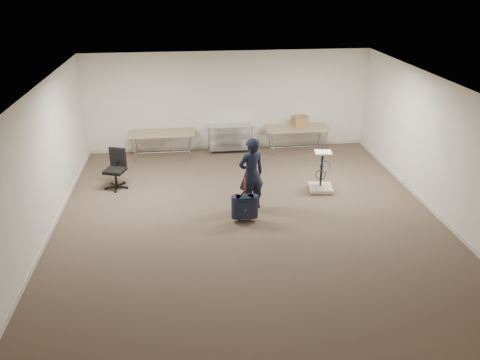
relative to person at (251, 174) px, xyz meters
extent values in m
plane|color=#4F3F2F|center=(-0.12, -0.64, -0.81)|extent=(9.00, 9.00, 0.00)
plane|color=white|center=(-0.12, 3.86, 0.59)|extent=(8.00, 0.00, 8.00)
plane|color=white|center=(-0.12, -5.14, 0.59)|extent=(8.00, 0.00, 8.00)
plane|color=white|center=(-4.12, -0.64, 0.59)|extent=(0.00, 9.00, 9.00)
plane|color=white|center=(3.88, -0.64, 0.59)|extent=(0.00, 9.00, 9.00)
plane|color=silver|center=(-0.12, -0.64, 1.99)|extent=(8.00, 8.00, 0.00)
cube|color=beige|center=(-0.12, 3.85, -0.76)|extent=(8.00, 0.02, 0.10)
cube|color=beige|center=(-4.11, -0.64, -0.76)|extent=(0.02, 9.00, 0.10)
cube|color=beige|center=(3.87, -0.64, -0.76)|extent=(0.02, 9.00, 0.10)
cube|color=#94835B|center=(-2.02, 3.31, -0.10)|extent=(1.80, 0.75, 0.03)
cylinder|color=gray|center=(-2.02, 3.31, -0.66)|extent=(1.50, 0.02, 0.02)
cylinder|color=gray|center=(-2.77, 3.01, -0.47)|extent=(0.13, 0.04, 0.69)
cylinder|color=gray|center=(-1.27, 3.01, -0.47)|extent=(0.13, 0.04, 0.69)
cylinder|color=gray|center=(-2.77, 3.61, -0.47)|extent=(0.13, 0.04, 0.69)
cylinder|color=gray|center=(-1.27, 3.61, -0.47)|extent=(0.13, 0.04, 0.69)
cube|color=#94835B|center=(1.78, 3.31, -0.10)|extent=(1.80, 0.75, 0.03)
cylinder|color=gray|center=(1.78, 3.31, -0.66)|extent=(1.50, 0.02, 0.02)
cylinder|color=gray|center=(1.03, 3.01, -0.47)|extent=(0.13, 0.04, 0.69)
cylinder|color=gray|center=(2.53, 3.01, -0.47)|extent=(0.13, 0.04, 0.69)
cylinder|color=gray|center=(1.03, 3.61, -0.47)|extent=(0.13, 0.04, 0.69)
cylinder|color=gray|center=(2.53, 3.61, -0.47)|extent=(0.13, 0.04, 0.69)
cylinder|color=silver|center=(-0.72, 3.33, -0.41)|extent=(0.02, 0.02, 0.80)
cylinder|color=silver|center=(0.48, 3.33, -0.41)|extent=(0.02, 0.02, 0.80)
cylinder|color=silver|center=(-0.72, 3.78, -0.41)|extent=(0.02, 0.02, 0.80)
cylinder|color=silver|center=(0.48, 3.78, -0.41)|extent=(0.02, 0.02, 0.80)
cube|color=silver|center=(-0.12, 3.56, -0.71)|extent=(1.20, 0.45, 0.02)
cube|color=silver|center=(-0.12, 3.56, -0.36)|extent=(1.20, 0.45, 0.02)
cube|color=silver|center=(-0.12, 3.56, -0.03)|extent=(1.20, 0.45, 0.01)
imported|color=black|center=(0.00, 0.00, 0.00)|extent=(0.69, 0.57, 1.63)
cube|color=black|center=(-0.21, -0.58, -0.47)|extent=(0.36, 0.21, 0.49)
cube|color=black|center=(-0.21, -0.56, -0.73)|extent=(0.32, 0.15, 0.03)
cylinder|color=black|center=(-0.32, -0.57, -0.78)|extent=(0.02, 0.07, 0.07)
cylinder|color=black|center=(-0.10, -0.58, -0.78)|extent=(0.02, 0.07, 0.07)
torus|color=black|center=(-0.21, -0.58, -0.20)|extent=(0.16, 0.02, 0.15)
cube|color=#EC4F0C|center=(-0.21, -0.56, -0.02)|extent=(0.03, 0.01, 0.38)
cylinder|color=black|center=(-3.07, 1.40, -0.77)|extent=(0.58, 0.58, 0.09)
cylinder|color=black|center=(-3.07, 1.40, -0.57)|extent=(0.06, 0.06, 0.39)
cube|color=black|center=(-3.07, 1.40, -0.36)|extent=(0.56, 0.56, 0.08)
cube|color=black|center=(-3.00, 1.61, -0.09)|extent=(0.40, 0.19, 0.46)
cube|color=#EAE6C9|center=(1.77, 0.70, -0.75)|extent=(0.60, 0.60, 0.09)
cylinder|color=black|center=(1.55, 0.48, -0.79)|extent=(0.06, 0.06, 0.04)
cylinder|color=black|center=(1.77, 0.75, -0.28)|extent=(0.05, 0.05, 0.86)
cube|color=#EAE6C9|center=(1.77, 0.70, 0.15)|extent=(0.41, 0.37, 0.04)
torus|color=blue|center=(1.82, 0.61, -0.17)|extent=(0.29, 0.15, 0.26)
cube|color=olive|center=(1.86, 3.39, 0.07)|extent=(0.47, 0.40, 0.31)
camera|label=1|loc=(-1.31, -9.07, 3.99)|focal=35.00mm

